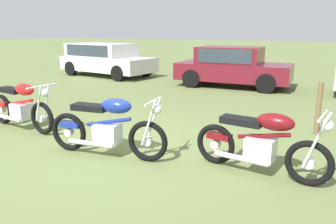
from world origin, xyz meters
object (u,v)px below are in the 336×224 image
motorcycle_blue (107,127)px  fence_post_wooden (318,109)px  car_burgundy (232,65)px  motorcycle_red (21,106)px  car_white (104,57)px  motorcycle_maroon (261,143)px

motorcycle_blue → fence_post_wooden: fence_post_wooden is taller
car_burgundy → fence_post_wooden: car_burgundy is taller
motorcycle_red → car_white: (-3.44, 7.51, 0.35)m
motorcycle_red → motorcycle_maroon: bearing=6.2°
motorcycle_red → car_burgundy: 7.56m
motorcycle_red → motorcycle_blue: 2.55m
car_burgundy → fence_post_wooden: size_ratio=3.85×
car_white → car_burgundy: bearing=6.2°
motorcycle_red → car_burgundy: car_burgundy is taller
motorcycle_maroon → car_white: (-8.32, 7.60, 0.36)m
motorcycle_blue → motorcycle_maroon: same height
motorcycle_red → motorcycle_blue: same height
car_burgundy → motorcycle_blue: bearing=-90.7°
motorcycle_maroon → car_burgundy: bearing=116.2°
motorcycle_maroon → car_white: size_ratio=0.43×
motorcycle_maroon → fence_post_wooden: size_ratio=1.89×
motorcycle_blue → car_burgundy: size_ratio=0.53×
motorcycle_red → car_white: 8.27m
motorcycle_blue → car_white: (-5.95, 7.97, 0.35)m
motorcycle_maroon → car_white: 11.27m
motorcycle_red → fence_post_wooden: bearing=29.7°
motorcycle_blue → car_burgundy: bearing=83.7°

